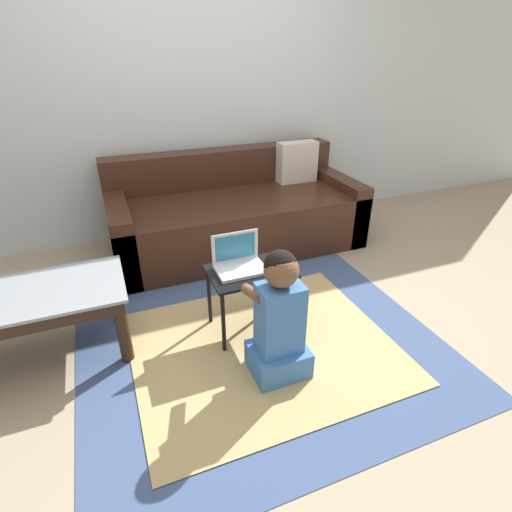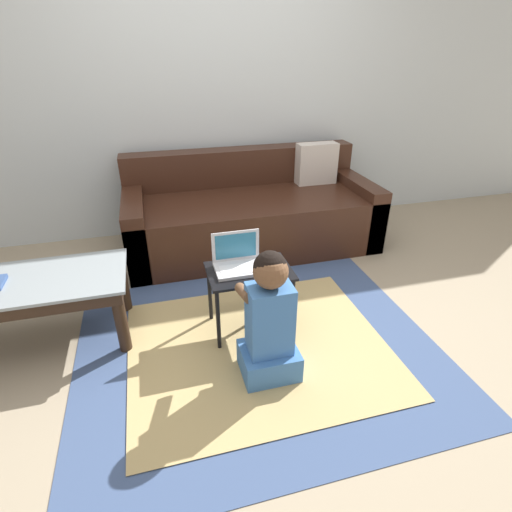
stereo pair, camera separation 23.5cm
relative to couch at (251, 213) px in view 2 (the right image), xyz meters
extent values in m
plane|color=gray|center=(-0.21, -1.15, -0.28)|extent=(16.00, 16.00, 0.00)
cube|color=silver|center=(-0.21, 0.50, 0.97)|extent=(9.00, 0.06, 2.50)
cube|color=#3D517A|center=(-0.32, -1.39, -0.28)|extent=(2.07, 1.73, 0.01)
cube|color=tan|center=(-0.32, -1.39, -0.27)|extent=(1.49, 1.25, 0.00)
cube|color=#381E14|center=(-0.01, -0.04, -0.06)|extent=(2.08, 0.94, 0.45)
cube|color=#381E14|center=(-0.01, 0.32, 0.33)|extent=(2.08, 0.21, 0.32)
cube|color=#381E14|center=(-0.97, -0.04, -0.01)|extent=(0.16, 0.94, 0.54)
cube|color=#381E14|center=(0.95, -0.04, -0.01)|extent=(0.16, 0.94, 0.54)
cube|color=beige|center=(0.65, 0.15, 0.35)|extent=(0.36, 0.14, 0.36)
cube|color=gray|center=(-1.57, -0.98, 0.14)|extent=(1.11, 0.53, 0.02)
cube|color=black|center=(-1.57, -0.98, 0.09)|extent=(1.07, 0.51, 0.07)
cylinder|color=black|center=(-1.07, -1.19, -0.08)|extent=(0.07, 0.07, 0.41)
cylinder|color=black|center=(-1.07, -0.77, -0.08)|extent=(0.07, 0.07, 0.41)
cube|color=black|center=(-0.32, -1.18, 0.13)|extent=(0.49, 0.34, 0.02)
cylinder|color=black|center=(-0.54, -1.33, -0.08)|extent=(0.02, 0.02, 0.40)
cylinder|color=black|center=(-0.10, -1.33, -0.08)|extent=(0.02, 0.02, 0.40)
cylinder|color=black|center=(-0.54, -1.04, -0.08)|extent=(0.02, 0.02, 0.40)
cylinder|color=black|center=(-0.10, -1.04, -0.08)|extent=(0.02, 0.02, 0.40)
cube|color=silver|center=(-0.37, -1.17, 0.15)|extent=(0.29, 0.20, 0.02)
cube|color=silver|center=(-0.37, -1.19, 0.16)|extent=(0.23, 0.12, 0.00)
cube|color=silver|center=(-0.37, -1.07, 0.25)|extent=(0.29, 0.01, 0.19)
cube|color=teal|center=(-0.37, -1.08, 0.25)|extent=(0.25, 0.00, 0.15)
ellipsoid|color=#234CB2|center=(-0.18, -1.17, 0.16)|extent=(0.06, 0.10, 0.04)
cube|color=#3D70B2|center=(-0.32, -1.59, -0.20)|extent=(0.30, 0.25, 0.16)
cube|color=#3D70B2|center=(-0.32, -1.59, 0.08)|extent=(0.22, 0.17, 0.39)
sphere|color=brown|center=(-0.32, -1.59, 0.36)|extent=(0.17, 0.17, 0.17)
sphere|color=black|center=(-0.32, -1.58, 0.37)|extent=(0.16, 0.16, 0.16)
cylinder|color=brown|center=(-0.42, -1.48, 0.19)|extent=(0.06, 0.23, 0.12)
cylinder|color=brown|center=(-0.21, -1.48, 0.19)|extent=(0.06, 0.23, 0.12)
camera|label=1|loc=(-1.04, -3.06, 1.31)|focal=28.00mm
camera|label=2|loc=(-0.81, -3.14, 1.31)|focal=28.00mm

